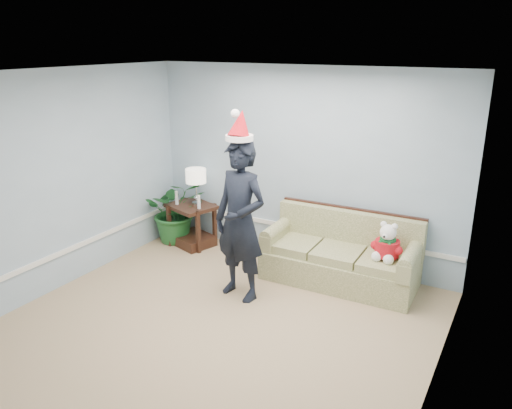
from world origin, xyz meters
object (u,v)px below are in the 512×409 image
object	(u,v)px
sofa	(341,257)
teddy_bear	(387,246)
table_lamp	(196,177)
man	(240,221)
houseplant	(176,210)
side_table	(192,229)

from	to	relation	value
sofa	teddy_bear	xyz separation A→B (m)	(0.60, -0.10, 0.33)
table_lamp	man	distance (m)	1.80
sofa	houseplant	world-z (taller)	houseplant
houseplant	teddy_bear	size ratio (longest dim) A/B	2.09
sofa	man	world-z (taller)	man
sofa	houseplant	size ratio (longest dim) A/B	1.97
table_lamp	man	world-z (taller)	man
table_lamp	houseplant	xyz separation A→B (m)	(-0.36, -0.07, -0.56)
teddy_bear	table_lamp	bearing A→B (deg)	-177.14
table_lamp	teddy_bear	world-z (taller)	table_lamp
sofa	side_table	distance (m)	2.40
side_table	man	size ratio (longest dim) A/B	0.41
houseplant	man	world-z (taller)	man
houseplant	man	distance (m)	2.11
man	teddy_bear	size ratio (longest dim) A/B	4.06
houseplant	teddy_bear	distance (m)	3.32
sofa	man	bearing A→B (deg)	-134.55
side_table	teddy_bear	size ratio (longest dim) A/B	1.68
table_lamp	man	xyz separation A→B (m)	(1.43, -1.08, -0.09)
sofa	teddy_bear	bearing A→B (deg)	-11.25
side_table	table_lamp	xyz separation A→B (m)	(0.05, 0.07, 0.81)
sofa	table_lamp	size ratio (longest dim) A/B	3.61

